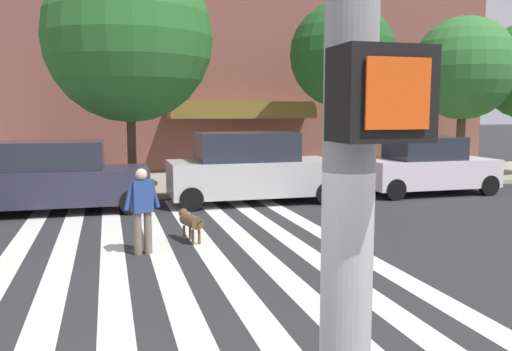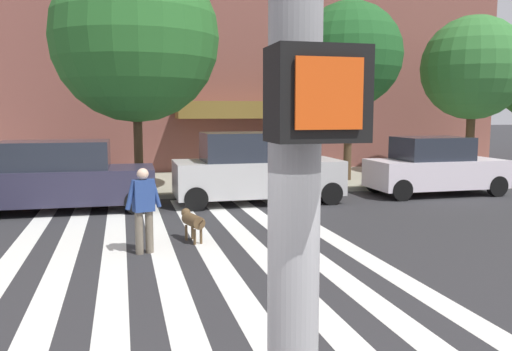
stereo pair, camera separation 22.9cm
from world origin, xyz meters
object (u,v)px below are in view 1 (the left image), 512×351
(street_tree_further, at_px, (464,69))
(parked_car_third_in_line, at_px, (251,169))
(street_tree_middle, at_px, (342,55))
(dog_on_leash, at_px, (190,221))
(pedestrian_dog_walker, at_px, (142,206))
(parked_car_fourth_in_line, at_px, (427,167))
(parked_car_behind_first, at_px, (54,178))
(street_tree_nearest, at_px, (129,38))

(street_tree_further, bearing_deg, parked_car_third_in_line, -162.30)
(street_tree_middle, xyz_separation_m, dog_on_leash, (-6.75, -7.31, -4.28))
(parked_car_third_in_line, relative_size, pedestrian_dog_walker, 2.99)
(parked_car_fourth_in_line, height_order, street_tree_further, street_tree_further)
(parked_car_behind_first, distance_m, pedestrian_dog_walker, 5.34)
(parked_car_third_in_line, distance_m, street_tree_nearest, 5.55)
(street_tree_middle, xyz_separation_m, pedestrian_dog_walker, (-7.76, -8.02, -3.80))
(parked_car_fourth_in_line, bearing_deg, parked_car_third_in_line, 180.00)
(pedestrian_dog_walker, bearing_deg, street_tree_further, 31.64)
(parked_car_behind_first, bearing_deg, street_tree_nearest, 44.35)
(dog_on_leash, bearing_deg, parked_car_third_in_line, 59.99)
(street_tree_nearest, distance_m, street_tree_middle, 7.68)
(parked_car_fourth_in_line, xyz_separation_m, pedestrian_dog_walker, (-9.44, -4.95, 0.03))
(parked_car_behind_first, bearing_deg, parked_car_third_in_line, -0.01)
(parked_car_third_in_line, xyz_separation_m, parked_car_fourth_in_line, (5.98, -0.00, -0.11))
(street_tree_nearest, xyz_separation_m, pedestrian_dog_walker, (-0.14, -7.04, -4.01))
(street_tree_nearest, xyz_separation_m, dog_on_leash, (0.87, -6.33, -4.49))
(parked_car_third_in_line, bearing_deg, dog_on_leash, -120.01)
(street_tree_further, bearing_deg, pedestrian_dog_walker, -148.36)
(street_tree_nearest, relative_size, street_tree_further, 1.19)
(street_tree_nearest, distance_m, pedestrian_dog_walker, 8.10)
(parked_car_third_in_line, bearing_deg, parked_car_behind_first, 179.99)
(parked_car_third_in_line, xyz_separation_m, street_tree_nearest, (-3.32, 2.08, 3.93))
(parked_car_behind_first, bearing_deg, street_tree_further, 11.46)
(street_tree_nearest, bearing_deg, dog_on_leash, -82.22)
(street_tree_nearest, relative_size, pedestrian_dog_walker, 4.50)
(street_tree_nearest, distance_m, dog_on_leash, 7.81)
(street_tree_middle, bearing_deg, parked_car_third_in_line, -144.49)
(parked_car_fourth_in_line, bearing_deg, parked_car_behind_first, 179.99)
(parked_car_third_in_line, xyz_separation_m, dog_on_leash, (-2.45, -4.25, -0.56))
(parked_car_behind_first, bearing_deg, dog_on_leash, -54.79)
(parked_car_behind_first, xyz_separation_m, parked_car_fourth_in_line, (11.43, -0.00, -0.04))
(pedestrian_dog_walker, bearing_deg, street_tree_middle, 45.94)
(street_tree_further, distance_m, pedestrian_dog_walker, 15.59)
(parked_car_behind_first, relative_size, street_tree_nearest, 0.66)
(street_tree_further, height_order, pedestrian_dog_walker, street_tree_further)
(parked_car_third_in_line, bearing_deg, street_tree_nearest, 147.86)
(parked_car_fourth_in_line, bearing_deg, dog_on_leash, -153.27)
(street_tree_middle, height_order, dog_on_leash, street_tree_middle)
(parked_car_fourth_in_line, xyz_separation_m, dog_on_leash, (-8.43, -4.25, -0.45))
(parked_car_third_in_line, bearing_deg, parked_car_fourth_in_line, -0.00)
(parked_car_fourth_in_line, relative_size, dog_on_leash, 4.23)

